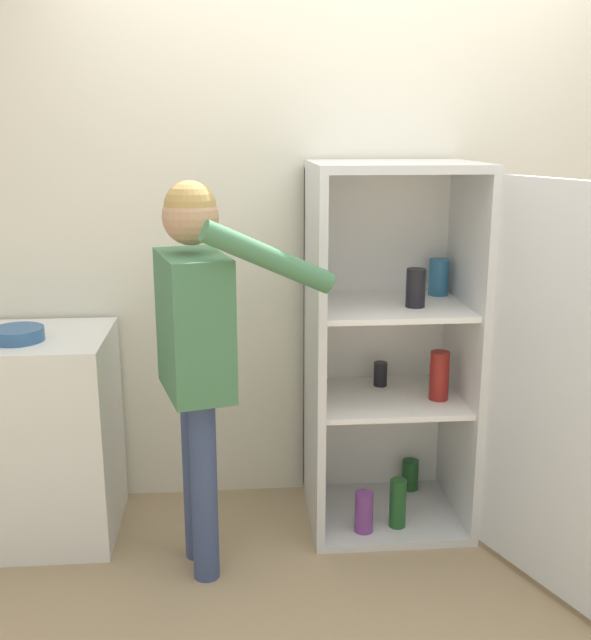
{
  "coord_description": "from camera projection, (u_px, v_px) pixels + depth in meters",
  "views": [
    {
      "loc": [
        -0.49,
        -2.45,
        1.74
      ],
      "look_at": [
        -0.22,
        0.63,
        0.95
      ],
      "focal_mm": 42.0,
      "sensor_mm": 36.0,
      "label": 1
    }
  ],
  "objects": [
    {
      "name": "ground_plane",
      "position": [
        368.0,
        601.0,
        2.84
      ],
      "size": [
        12.0,
        12.0,
        0.0
      ],
      "primitive_type": "plane",
      "color": "tan"
    },
    {
      "name": "wall_back",
      "position": [
        337.0,
        232.0,
        3.47
      ],
      "size": [
        7.0,
        0.06,
        2.55
      ],
      "color": "silver",
      "rests_on": "ground_plane"
    },
    {
      "name": "refrigerator",
      "position": [
        422.0,
        357.0,
        3.19
      ],
      "size": [
        1.0,
        1.24,
        1.61
      ],
      "color": "silver",
      "rests_on": "ground_plane"
    },
    {
      "name": "person",
      "position": [
        197.0,
        332.0,
        2.83
      ],
      "size": [
        0.69,
        0.52,
        1.56
      ],
      "color": "#384770",
      "rests_on": "ground_plane"
    },
    {
      "name": "counter",
      "position": [
        28.0,
        436.0,
        3.23
      ],
      "size": [
        0.73,
        0.58,
        0.9
      ],
      "color": "white",
      "rests_on": "ground_plane"
    },
    {
      "name": "bowl",
      "position": [
        17.0,
        334.0,
        3.04
      ],
      "size": [
        0.21,
        0.21,
        0.05
      ],
      "color": "#335B8E",
      "rests_on": "counter"
    }
  ]
}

